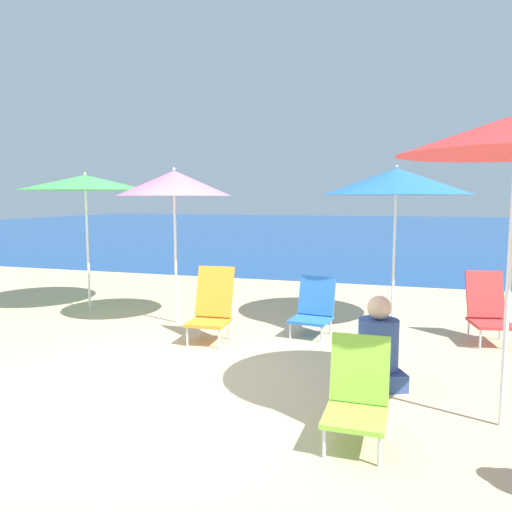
{
  "coord_description": "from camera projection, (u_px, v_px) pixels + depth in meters",
  "views": [
    {
      "loc": [
        1.99,
        -4.12,
        1.72
      ],
      "look_at": [
        0.15,
        1.8,
        1.0
      ],
      "focal_mm": 35.0,
      "sensor_mm": 36.0,
      "label": 1
    }
  ],
  "objects": [
    {
      "name": "ground_plane",
      "position": [
        185.0,
        382.0,
        4.69
      ],
      "size": [
        60.0,
        60.0,
        0.0
      ],
      "primitive_type": "plane",
      "color": "#C6B284"
    },
    {
      "name": "sea_water",
      "position": [
        375.0,
        228.0,
        29.29
      ],
      "size": [
        60.0,
        40.0,
        0.01
      ],
      "color": "#19478C",
      "rests_on": "ground"
    },
    {
      "name": "beach_umbrella_green",
      "position": [
        85.0,
        183.0,
        7.62
      ],
      "size": [
        1.93,
        1.93,
        2.11
      ],
      "color": "white",
      "rests_on": "ground"
    },
    {
      "name": "beach_umbrella_blue",
      "position": [
        396.0,
        182.0,
        6.61
      ],
      "size": [
        1.94,
        1.94,
        2.16
      ],
      "color": "white",
      "rests_on": "ground"
    },
    {
      "name": "beach_umbrella_pink",
      "position": [
        174.0,
        183.0,
        6.74
      ],
      "size": [
        1.54,
        1.54,
        2.13
      ],
      "color": "white",
      "rests_on": "ground"
    },
    {
      "name": "beach_chair_red",
      "position": [
        488.0,
        308.0,
        5.97
      ],
      "size": [
        0.55,
        0.69,
        0.84
      ],
      "rotation": [
        0.0,
        0.0,
        0.19
      ],
      "color": "silver",
      "rests_on": "ground"
    },
    {
      "name": "beach_chair_orange",
      "position": [
        212.0,
        305.0,
        6.04
      ],
      "size": [
        0.49,
        0.61,
        0.88
      ],
      "rotation": [
        0.0,
        0.0,
        0.06
      ],
      "color": "silver",
      "rests_on": "ground"
    },
    {
      "name": "beach_chair_blue",
      "position": [
        314.0,
        308.0,
        6.31
      ],
      "size": [
        0.53,
        0.61,
        0.72
      ],
      "rotation": [
        0.0,
        0.0,
        -0.12
      ],
      "color": "silver",
      "rests_on": "ground"
    },
    {
      "name": "beach_chair_lime",
      "position": [
        357.0,
        393.0,
        3.53
      ],
      "size": [
        0.43,
        0.54,
        0.73
      ],
      "rotation": [
        0.0,
        0.0,
        -0.01
      ],
      "color": "silver",
      "rests_on": "ground"
    },
    {
      "name": "person_seated_far",
      "position": [
        378.0,
        350.0,
        4.57
      ],
      "size": [
        0.57,
        0.6,
        0.84
      ],
      "rotation": [
        0.0,
        0.0,
        0.44
      ],
      "color": "#334C8C",
      "rests_on": "ground"
    }
  ]
}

